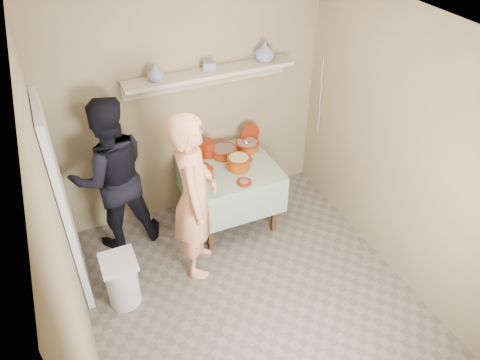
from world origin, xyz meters
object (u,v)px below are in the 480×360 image
person_helper (111,176)px  serving_table (229,174)px  cazuela_rice (239,162)px  person_cook (194,197)px  trash_bin (122,280)px

person_helper → serving_table: person_helper is taller
person_helper → cazuela_rice: (1.29, -0.27, -0.02)m
serving_table → cazuela_rice: 0.24m
person_cook → cazuela_rice: size_ratio=5.42×
person_helper → trash_bin: person_helper is taller
person_helper → trash_bin: (-0.17, -0.88, -0.58)m
person_cook → person_helper: bearing=63.2°
person_helper → trash_bin: bearing=76.3°
person_helper → serving_table: size_ratio=1.77×
serving_table → cazuela_rice: bearing=-52.9°
person_helper → cazuela_rice: person_helper is taller
person_cook → person_helper: 0.96m
serving_table → trash_bin: serving_table is taller
person_helper → trash_bin: size_ratio=3.08×
serving_table → cazuela_rice: size_ratio=2.95×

